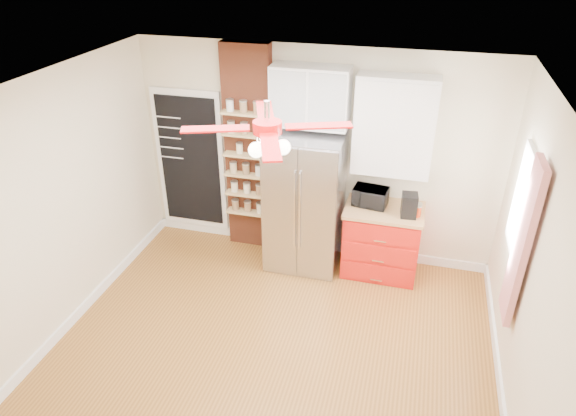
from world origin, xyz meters
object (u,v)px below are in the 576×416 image
(canister_left, at_px, (417,211))
(pantry_jar_oats, at_px, (240,148))
(fridge, at_px, (305,203))
(coffee_maker, at_px, (409,205))
(ceiling_fan, at_px, (267,128))
(toaster_oven, at_px, (370,197))
(red_cabinet, at_px, (381,240))

(canister_left, height_order, pantry_jar_oats, pantry_jar_oats)
(fridge, distance_m, coffee_maker, 1.26)
(fridge, relative_size, canister_left, 13.46)
(coffee_maker, relative_size, canister_left, 2.16)
(canister_left, distance_m, pantry_jar_oats, 2.28)
(ceiling_fan, distance_m, coffee_maker, 2.42)
(ceiling_fan, distance_m, canister_left, 2.52)
(pantry_jar_oats, bearing_deg, coffee_maker, -5.75)
(coffee_maker, height_order, pantry_jar_oats, pantry_jar_oats)
(ceiling_fan, xyz_separation_m, toaster_oven, (0.73, 1.73, -1.41))
(toaster_oven, relative_size, canister_left, 3.11)
(toaster_oven, height_order, coffee_maker, coffee_maker)
(red_cabinet, xyz_separation_m, toaster_oven, (-0.19, 0.05, 0.56))
(toaster_oven, xyz_separation_m, canister_left, (0.56, -0.13, -0.05))
(ceiling_fan, height_order, canister_left, ceiling_fan)
(ceiling_fan, height_order, toaster_oven, ceiling_fan)
(fridge, distance_m, canister_left, 1.34)
(ceiling_fan, distance_m, toaster_oven, 2.35)
(fridge, bearing_deg, pantry_jar_oats, 169.49)
(red_cabinet, distance_m, ceiling_fan, 2.75)
(toaster_oven, xyz_separation_m, coffee_maker, (0.46, -0.16, 0.03))
(fridge, relative_size, red_cabinet, 1.86)
(coffee_maker, bearing_deg, fridge, 171.56)
(red_cabinet, height_order, canister_left, canister_left)
(coffee_maker, xyz_separation_m, canister_left, (0.09, 0.03, -0.08))
(coffee_maker, bearing_deg, red_cabinet, 153.80)
(red_cabinet, relative_size, ceiling_fan, 0.67)
(fridge, bearing_deg, red_cabinet, 2.95)
(fridge, relative_size, pantry_jar_oats, 14.18)
(red_cabinet, bearing_deg, toaster_oven, 163.93)
(fridge, height_order, canister_left, fridge)
(pantry_jar_oats, bearing_deg, canister_left, -4.82)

